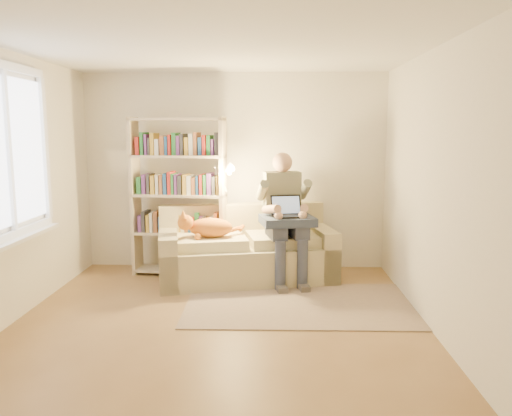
{
  "coord_description": "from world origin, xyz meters",
  "views": [
    {
      "loc": [
        0.52,
        -4.41,
        1.84
      ],
      "look_at": [
        0.33,
        1.0,
        1.0
      ],
      "focal_mm": 35.0,
      "sensor_mm": 36.0,
      "label": 1
    }
  ],
  "objects_px": {
    "cat": "(205,227)",
    "bookshelf": "(179,189)",
    "person": "(284,210)",
    "laptop": "(291,211)",
    "sofa": "(246,253)"
  },
  "relations": [
    {
      "from": "cat",
      "to": "bookshelf",
      "type": "bearing_deg",
      "value": 120.9
    },
    {
      "from": "cat",
      "to": "bookshelf",
      "type": "relative_size",
      "value": 0.38
    },
    {
      "from": "person",
      "to": "laptop",
      "type": "height_order",
      "value": "person"
    },
    {
      "from": "person",
      "to": "bookshelf",
      "type": "xyz_separation_m",
      "value": [
        -1.34,
        0.23,
        0.23
      ]
    },
    {
      "from": "person",
      "to": "cat",
      "type": "distance_m",
      "value": 0.99
    },
    {
      "from": "laptop",
      "to": "bookshelf",
      "type": "xyz_separation_m",
      "value": [
        -1.41,
        0.37,
        0.22
      ]
    },
    {
      "from": "laptop",
      "to": "bookshelf",
      "type": "bearing_deg",
      "value": 153.46
    },
    {
      "from": "person",
      "to": "sofa",
      "type": "bearing_deg",
      "value": 160.43
    },
    {
      "from": "sofa",
      "to": "cat",
      "type": "xyz_separation_m",
      "value": [
        -0.48,
        -0.24,
        0.37
      ]
    },
    {
      "from": "cat",
      "to": "laptop",
      "type": "distance_m",
      "value": 1.05
    },
    {
      "from": "laptop",
      "to": "bookshelf",
      "type": "relative_size",
      "value": 0.21
    },
    {
      "from": "sofa",
      "to": "laptop",
      "type": "distance_m",
      "value": 0.82
    },
    {
      "from": "sofa",
      "to": "bookshelf",
      "type": "bearing_deg",
      "value": 157.04
    },
    {
      "from": "person",
      "to": "cat",
      "type": "bearing_deg",
      "value": 178.64
    },
    {
      "from": "person",
      "to": "laptop",
      "type": "xyz_separation_m",
      "value": [
        0.08,
        -0.14,
        0.01
      ]
    }
  ]
}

